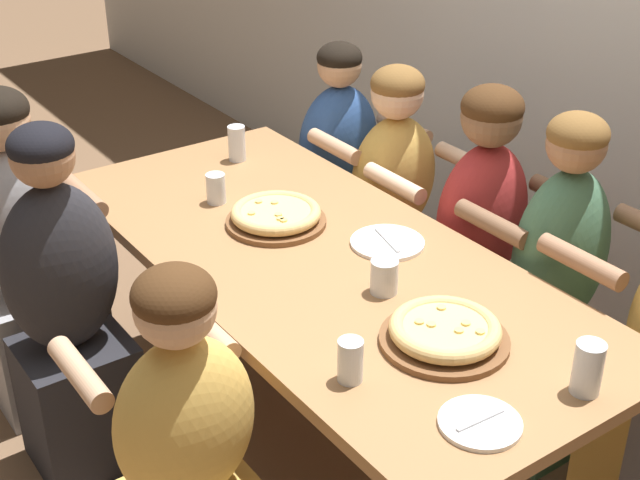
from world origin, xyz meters
TOP-DOWN VIEW (x-y plane):
  - ground_plane at (0.00, 0.00)m, footprint 18.00×18.00m
  - dining_table at (0.00, 0.00)m, footprint 2.02×0.88m
  - pizza_board_main at (-0.25, -0.00)m, footprint 0.33×0.33m
  - pizza_board_second at (0.57, -0.01)m, footprint 0.34×0.34m
  - empty_plate_a at (0.07, 0.21)m, footprint 0.23×0.23m
  - empty_plate_b at (0.85, -0.16)m, footprint 0.19×0.19m
  - drinking_glass_a at (0.28, 0.02)m, footprint 0.08×0.08m
  - drinking_glass_b at (0.55, -0.30)m, footprint 0.06×0.06m
  - drinking_glass_c at (-0.78, 0.17)m, footprint 0.07×0.07m
  - drinking_glass_d at (0.91, 0.13)m, footprint 0.07×0.07m
  - drinking_glass_e at (-0.50, -0.08)m, footprint 0.07×0.07m
  - diner_far_midright at (0.38, 0.66)m, footprint 0.51×0.40m
  - diner_near_midleft at (-0.43, -0.66)m, footprint 0.51×0.40m
  - diner_near_left at (-0.84, -0.66)m, footprint 0.51×0.40m
  - diner_far_midleft at (-0.44, 0.66)m, footprint 0.51×0.40m
  - diner_far_left at (-0.80, 0.66)m, footprint 0.51×0.40m
  - diner_near_midright at (0.37, -0.66)m, footprint 0.51×0.40m
  - diner_far_center at (0.03, 0.66)m, footprint 0.51×0.40m

SIDE VIEW (x-z plane):
  - ground_plane at x=0.00m, z-range 0.00..0.00m
  - diner_near_midright at x=0.37m, z-range -0.05..1.07m
  - diner_far_left at x=-0.80m, z-range -0.06..1.08m
  - diner_far_midleft at x=-0.44m, z-range -0.05..1.09m
  - diner_far_midright at x=0.38m, z-range -0.05..1.15m
  - diner_far_center at x=0.03m, z-range -0.04..1.15m
  - diner_near_midleft at x=-0.43m, z-range -0.05..1.15m
  - diner_near_left at x=-0.84m, z-range -0.04..1.16m
  - dining_table at x=0.00m, z-range 0.30..1.08m
  - empty_plate_a at x=0.07m, z-range 0.77..0.79m
  - empty_plate_b at x=0.85m, z-range 0.77..0.79m
  - pizza_board_main at x=-0.25m, z-range 0.77..0.83m
  - pizza_board_second at x=0.57m, z-range 0.77..0.84m
  - drinking_glass_e at x=-0.50m, z-range 0.77..0.87m
  - drinking_glass_b at x=0.55m, z-range 0.77..0.88m
  - drinking_glass_a at x=0.28m, z-range 0.77..0.87m
  - drinking_glass_c at x=-0.78m, z-range 0.76..0.90m
  - drinking_glass_d at x=0.91m, z-range 0.77..0.90m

